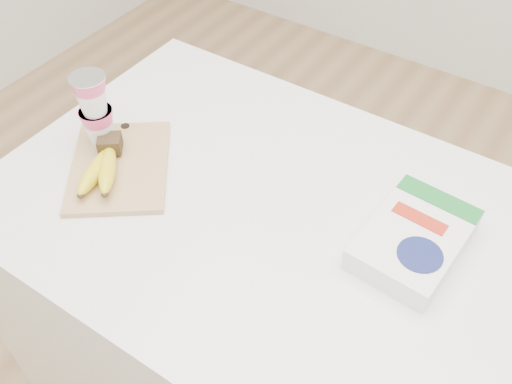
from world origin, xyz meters
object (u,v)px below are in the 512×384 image
Objects in this scene: cutting_board at (120,166)px; yogurt_stack at (95,108)px; cereal_box at (414,239)px; table at (273,328)px; bananas at (103,166)px.

yogurt_stack is (-0.08, 0.03, 0.10)m from cutting_board.
cereal_box reaches higher than cutting_board.
bananas is (-0.35, -0.11, 0.47)m from table.
yogurt_stack is at bearing 120.55° from cutting_board.
bananas is at bearing -43.97° from yogurt_stack.
yogurt_stack is (-0.42, -0.05, 0.54)m from table.
yogurt_stack reaches higher than cutting_board.
cutting_board is (-0.35, -0.08, 0.44)m from table.
table is at bearing -162.04° from cereal_box.
yogurt_stack reaches higher than cereal_box.
table is 6.77× the size of yogurt_stack.
bananas is at bearing -162.14° from table.
bananas is at bearing -137.28° from cutting_board.
yogurt_stack reaches higher than bananas.
cutting_board is 0.05m from bananas.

